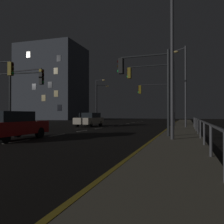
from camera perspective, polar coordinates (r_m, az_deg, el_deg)
The scene contains 17 objects.
ground_plane at distance 20.55m, azimuth -6.57°, elevation -4.46°, with size 112.00×112.00×0.00m, color black.
sidewalk_right at distance 18.78m, azimuth 16.36°, elevation -4.60°, with size 2.39×77.00×0.14m, color gray.
lane_markings_center at distance 23.78m, azimuth -3.13°, elevation -3.91°, with size 0.14×50.00×0.01m.
lane_edge_line at distance 23.84m, azimuth 13.10°, elevation -3.89°, with size 0.14×53.00×0.01m.
car at distance 14.07m, azimuth -23.03°, elevation -2.89°, with size 1.87×4.42×1.57m.
car_oncoming at distance 27.39m, azimuth -5.41°, elevation -1.75°, with size 1.98×4.46×1.57m.
traffic_light_far_left at distance 20.88m, azimuth 9.73°, elevation 7.03°, with size 4.12×0.45×5.69m.
traffic_light_far_right at distance 27.58m, azimuth 10.81°, elevation 4.06°, with size 4.18×0.44×4.89m.
traffic_light_mid_right at distance 23.09m, azimuth -20.37°, elevation 5.83°, with size 4.11×0.79×5.61m.
traffic_light_overhead_east at distance 14.59m, azimuth 7.89°, elevation 8.36°, with size 3.22×0.41×5.04m.
traffic_light_far_center at distance 21.61m, azimuth -21.56°, elevation 5.40°, with size 4.47×0.53×5.10m.
street_lamp_far_end at distance 24.68m, azimuth 16.82°, elevation 7.47°, with size 1.31×1.26×7.93m.
street_lamp_median at distance 12.85m, azimuth 12.95°, elevation 14.34°, with size 1.87×0.41×7.66m.
street_lamp_across_street at distance 43.81m, azimuth -3.16°, elevation 3.12°, with size 2.09×1.36×6.86m.
street_lamp_mid_block at distance 42.59m, azimuth -3.46°, elevation 3.72°, with size 2.06×1.05×7.58m.
barrier_fence at distance 11.99m, azimuth 20.75°, elevation -3.07°, with size 0.09×25.53×0.98m.
building_distant at distance 66.04m, azimuth -14.05°, elevation 6.71°, with size 15.84×12.62×19.39m.
Camera 1 is at (8.33, -1.23, 1.41)m, focal length 38.22 mm.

